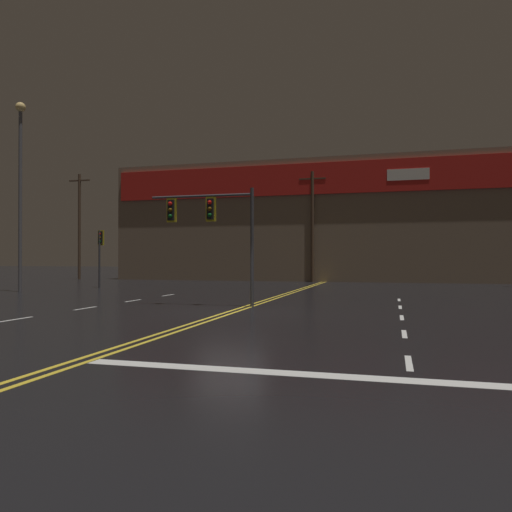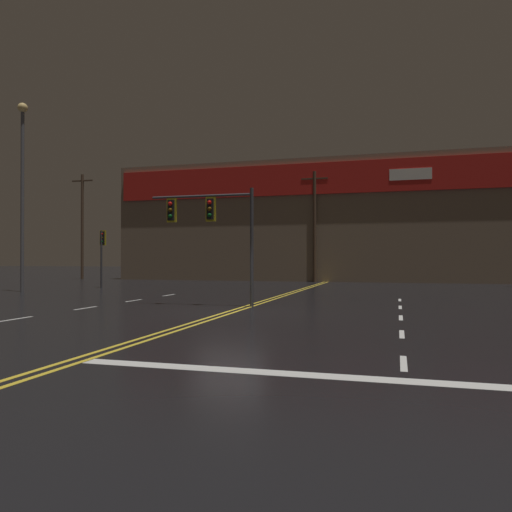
% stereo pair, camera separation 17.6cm
% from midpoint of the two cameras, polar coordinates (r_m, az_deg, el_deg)
% --- Properties ---
extents(ground_plane, '(200.00, 200.00, 0.00)m').
position_cam_midpoint_polar(ground_plane, '(17.52, -3.31, -6.48)').
color(ground_plane, black).
extents(road_markings, '(17.13, 60.00, 0.01)m').
position_cam_midpoint_polar(road_markings, '(15.40, -1.10, -7.31)').
color(road_markings, gold).
rests_on(road_markings, ground).
extents(traffic_signal_median, '(4.36, 0.36, 4.67)m').
position_cam_midpoint_polar(traffic_signal_median, '(20.17, -5.77, 4.38)').
color(traffic_signal_median, '#38383D').
rests_on(traffic_signal_median, ground).
extents(traffic_signal_corner_northwest, '(0.42, 0.36, 3.78)m').
position_cam_midpoint_polar(traffic_signal_corner_northwest, '(34.35, -17.51, 1.16)').
color(traffic_signal_corner_northwest, '#38383D').
rests_on(traffic_signal_corner_northwest, ground).
extents(streetlight_near_right, '(0.56, 0.56, 10.90)m').
position_cam_midpoint_polar(streetlight_near_right, '(32.05, -25.48, 8.55)').
color(streetlight_near_right, '#59595E').
rests_on(streetlight_near_right, ground).
extents(building_backdrop, '(38.10, 10.23, 10.37)m').
position_cam_midpoint_polar(building_backdrop, '(46.52, 8.45, 3.73)').
color(building_backdrop, '#7A6651').
rests_on(building_backdrop, ground).
extents(utility_pole_row, '(46.38, 0.26, 10.28)m').
position_cam_midpoint_polar(utility_pole_row, '(41.52, 6.63, 4.08)').
color(utility_pole_row, '#4C3828').
rests_on(utility_pole_row, ground).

